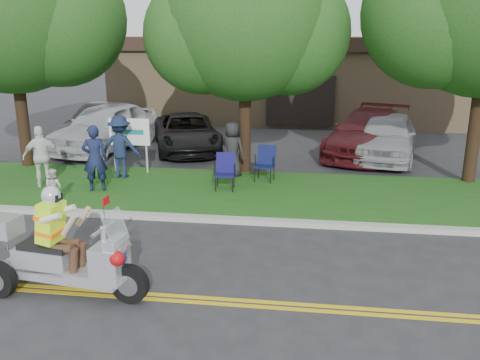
# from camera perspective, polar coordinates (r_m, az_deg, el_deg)

# --- Properties ---
(ground) EXTENTS (120.00, 120.00, 0.00)m
(ground) POSITION_cam_1_polar(r_m,az_deg,el_deg) (9.13, -8.47, -11.37)
(ground) COLOR #28282B
(ground) RESTS_ON ground
(centerline_near) EXTENTS (60.00, 0.10, 0.01)m
(centerline_near) POSITION_cam_1_polar(r_m,az_deg,el_deg) (8.64, -9.55, -13.08)
(centerline_near) COLOR gold
(centerline_near) RESTS_ON ground
(centerline_far) EXTENTS (60.00, 0.10, 0.01)m
(centerline_far) POSITION_cam_1_polar(r_m,az_deg,el_deg) (8.77, -9.24, -12.58)
(centerline_far) COLOR gold
(centerline_far) RESTS_ON ground
(curb) EXTENTS (60.00, 0.25, 0.12)m
(curb) POSITION_cam_1_polar(r_m,az_deg,el_deg) (11.80, -4.43, -4.35)
(curb) COLOR #A8A89E
(curb) RESTS_ON ground
(grass_verge) EXTENTS (60.00, 4.00, 0.10)m
(grass_verge) POSITION_cam_1_polar(r_m,az_deg,el_deg) (13.80, -2.57, -1.26)
(grass_verge) COLOR #1B4E14
(grass_verge) RESTS_ON ground
(commercial_building) EXTENTS (18.00, 8.20, 4.00)m
(commercial_building) POSITION_cam_1_polar(r_m,az_deg,el_deg) (26.81, 7.03, 11.45)
(commercial_building) COLOR #9E7F5B
(commercial_building) RESTS_ON ground
(tree_left) EXTENTS (6.62, 5.40, 7.78)m
(tree_left) POSITION_cam_1_polar(r_m,az_deg,el_deg) (17.22, -24.22, 17.06)
(tree_left) COLOR #332114
(tree_left) RESTS_ON ground
(tree_mid) EXTENTS (5.88, 4.80, 7.05)m
(tree_mid) POSITION_cam_1_polar(r_m,az_deg,el_deg) (15.09, 0.81, 17.13)
(tree_mid) COLOR #332114
(tree_mid) RESTS_ON ground
(business_sign) EXTENTS (1.25, 0.06, 1.75)m
(business_sign) POSITION_cam_1_polar(r_m,az_deg,el_deg) (15.57, -12.30, 4.97)
(business_sign) COLOR silver
(business_sign) RESTS_ON ground
(trike_scooter) EXTENTS (2.85, 1.04, 1.86)m
(trike_scooter) POSITION_cam_1_polar(r_m,az_deg,el_deg) (8.96, -19.57, -8.11)
(trike_scooter) COLOR black
(trike_scooter) RESTS_ON ground
(lawn_chair_a) EXTENTS (0.60, 0.62, 1.00)m
(lawn_chair_a) POSITION_cam_1_polar(r_m,az_deg,el_deg) (14.54, 2.90, 2.16)
(lawn_chair_a) COLOR black
(lawn_chair_a) RESTS_ON grass_verge
(lawn_chair_b) EXTENTS (0.55, 0.57, 0.98)m
(lawn_chair_b) POSITION_cam_1_polar(r_m,az_deg,el_deg) (13.69, -1.66, 1.25)
(lawn_chair_b) COLOR black
(lawn_chair_b) RESTS_ON grass_verge
(spectator_adult_left) EXTENTS (0.75, 0.61, 1.78)m
(spectator_adult_left) POSITION_cam_1_polar(r_m,az_deg,el_deg) (14.00, -15.99, 2.37)
(spectator_adult_left) COLOR #151C3D
(spectator_adult_left) RESTS_ON grass_verge
(spectator_adult_right) EXTENTS (1.07, 0.81, 1.68)m
(spectator_adult_right) POSITION_cam_1_polar(r_m,az_deg,el_deg) (14.88, -21.35, 2.49)
(spectator_adult_right) COLOR silver
(spectator_adult_right) RESTS_ON grass_verge
(spectator_chair_a) EXTENTS (1.18, 0.69, 1.82)m
(spectator_chair_a) POSITION_cam_1_polar(r_m,az_deg,el_deg) (15.13, -13.27, 3.65)
(spectator_chair_a) COLOR #172240
(spectator_chair_a) RESTS_ON grass_verge
(spectator_chair_b) EXTENTS (0.93, 0.81, 1.62)m
(spectator_chair_b) POSITION_cam_1_polar(r_m,az_deg,el_deg) (14.87, -0.87, 3.48)
(spectator_chair_b) COLOR black
(spectator_chair_b) RESTS_ON grass_verge
(child_right) EXTENTS (0.54, 0.49, 0.92)m
(child_right) POSITION_cam_1_polar(r_m,az_deg,el_deg) (13.22, -20.17, -0.74)
(child_right) COLOR silver
(child_right) RESTS_ON grass_verge
(parked_car_far_left) EXTENTS (3.15, 5.44, 1.74)m
(parked_car_far_left) POSITION_cam_1_polar(r_m,az_deg,el_deg) (19.39, -14.85, 5.82)
(parked_car_far_left) COLOR silver
(parked_car_far_left) RESTS_ON ground
(parked_car_left) EXTENTS (2.22, 4.82, 1.53)m
(parked_car_left) POSITION_cam_1_polar(r_m,az_deg,el_deg) (20.58, -14.99, 6.10)
(parked_car_left) COLOR #2D2D2F
(parked_car_left) RESTS_ON ground
(parked_car_mid) EXTENTS (3.63, 5.22, 1.32)m
(parked_car_mid) POSITION_cam_1_polar(r_m,az_deg,el_deg) (18.82, -6.02, 5.32)
(parked_car_mid) COLOR black
(parked_car_mid) RESTS_ON ground
(parked_car_right) EXTENTS (3.86, 5.79, 1.56)m
(parked_car_right) POSITION_cam_1_polar(r_m,az_deg,el_deg) (18.57, 14.20, 5.14)
(parked_car_right) COLOR #491114
(parked_car_right) RESTS_ON ground
(parked_car_far_right) EXTENTS (2.81, 4.94, 1.59)m
(parked_car_far_right) POSITION_cam_1_polar(r_m,az_deg,el_deg) (18.09, 16.15, 4.75)
(parked_car_far_right) COLOR #9B9DA2
(parked_car_far_right) RESTS_ON ground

